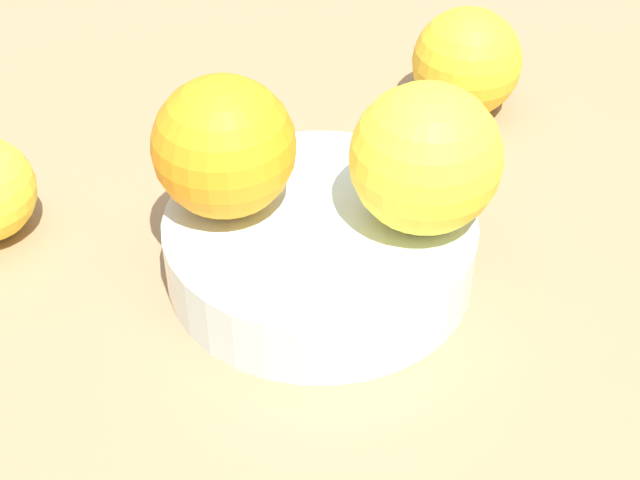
% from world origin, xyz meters
% --- Properties ---
extents(ground_plane, '(1.10, 1.10, 0.02)m').
position_xyz_m(ground_plane, '(0.00, 0.00, -0.01)').
color(ground_plane, '#997551').
extents(fruit_bowl, '(0.18, 0.18, 0.04)m').
position_xyz_m(fruit_bowl, '(0.00, 0.00, 0.02)').
color(fruit_bowl, silver).
rests_on(fruit_bowl, ground_plane).
extents(orange_in_bowl_0, '(0.08, 0.08, 0.08)m').
position_xyz_m(orange_in_bowl_0, '(0.04, -0.03, 0.08)').
color(orange_in_bowl_0, yellow).
rests_on(orange_in_bowl_0, fruit_bowl).
extents(orange_in_bowl_1, '(0.08, 0.08, 0.08)m').
position_xyz_m(orange_in_bowl_1, '(-0.03, 0.04, 0.08)').
color(orange_in_bowl_1, orange).
rests_on(orange_in_bowl_1, fruit_bowl).
extents(orange_loose_1, '(0.08, 0.08, 0.08)m').
position_xyz_m(orange_loose_1, '(0.19, 0.08, 0.04)').
color(orange_loose_1, yellow).
rests_on(orange_loose_1, ground_plane).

